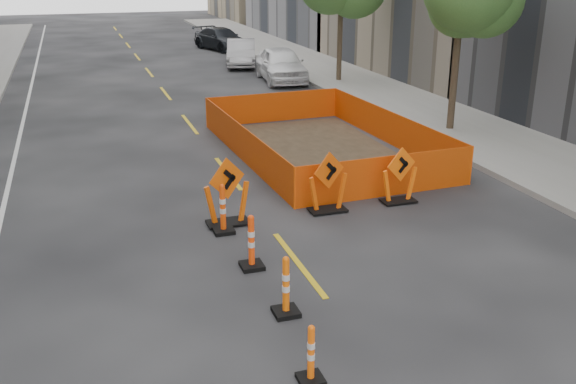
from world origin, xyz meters
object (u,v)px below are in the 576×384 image
object	(u,v)px
chevron_sign_left	(227,191)
parked_car_mid	(241,53)
channelizer_6	(223,208)
parked_car_near	(281,64)
parked_car_far	(221,39)
chevron_sign_center	(328,182)
chevron_sign_right	(400,175)
channelizer_3	(311,354)
channelizer_4	(286,286)
channelizer_5	(251,242)

from	to	relation	value
chevron_sign_left	parked_car_mid	bearing A→B (deg)	50.51
channelizer_6	parked_car_mid	bearing A→B (deg)	74.47
chevron_sign_left	parked_car_near	size ratio (longest dim) A/B	0.33
chevron_sign_left	parked_car_far	distance (m)	29.90
chevron_sign_center	parked_car_mid	bearing A→B (deg)	61.51
parked_car_near	parked_car_mid	bearing A→B (deg)	103.06
chevron_sign_right	parked_car_mid	size ratio (longest dim) A/B	0.32
channelizer_3	channelizer_4	distance (m)	1.88
channelizer_5	chevron_sign_right	world-z (taller)	chevron_sign_right
channelizer_6	parked_car_far	distance (m)	30.34
channelizer_6	chevron_sign_center	size ratio (longest dim) A/B	0.76
channelizer_4	chevron_sign_center	world-z (taller)	chevron_sign_center
chevron_sign_center	parked_car_mid	world-z (taller)	chevron_sign_center
channelizer_5	parked_car_near	distance (m)	20.38
channelizer_3	channelizer_4	size ratio (longest dim) A/B	0.85
parked_car_far	chevron_sign_right	bearing A→B (deg)	-112.65
channelizer_4	parked_car_far	size ratio (longest dim) A/B	0.22
channelizer_5	parked_car_mid	world-z (taller)	parked_car_mid
channelizer_5	chevron_sign_left	world-z (taller)	chevron_sign_left
parked_car_mid	chevron_sign_left	bearing A→B (deg)	-90.41
chevron_sign_center	parked_car_far	world-z (taller)	chevron_sign_center
chevron_sign_left	parked_car_mid	size ratio (longest dim) A/B	0.36
chevron_sign_center	channelizer_6	bearing A→B (deg)	170.06
channelizer_6	chevron_sign_right	distance (m)	4.56
chevron_sign_center	parked_car_mid	size ratio (longest dim) A/B	0.34
channelizer_5	chevron_sign_right	size ratio (longest dim) A/B	0.78
chevron_sign_left	chevron_sign_right	world-z (taller)	chevron_sign_left
chevron_sign_center	channelizer_5	bearing A→B (deg)	-156.72
channelizer_3	parked_car_far	world-z (taller)	parked_car_far
channelizer_4	channelizer_6	size ratio (longest dim) A/B	0.96
channelizer_5	parked_car_near	world-z (taller)	parked_car_near
parked_car_far	channelizer_3	bearing A→B (deg)	-119.22
channelizer_3	parked_car_near	bearing A→B (deg)	73.11
channelizer_5	chevron_sign_right	xyz separation A→B (m)	(4.40, 2.31, 0.16)
channelizer_3	parked_car_near	world-z (taller)	parked_car_near
parked_car_far	channelizer_5	bearing A→B (deg)	-120.19
channelizer_5	parked_car_mid	size ratio (longest dim) A/B	0.25
channelizer_4	channelizer_6	xyz separation A→B (m)	(-0.22, 3.73, 0.03)
channelizer_5	chevron_sign_center	bearing A→B (deg)	42.45
chevron_sign_left	chevron_sign_right	distance (m)	4.34
channelizer_4	chevron_sign_left	size ratio (longest dim) A/B	0.68
parked_car_mid	channelizer_5	bearing A→B (deg)	-89.19
chevron_sign_center	parked_car_mid	distance (m)	22.43
channelizer_6	parked_car_near	distance (m)	18.68
channelizer_4	chevron_sign_center	distance (m)	4.82
channelizer_3	chevron_sign_right	distance (m)	7.57
parked_car_mid	channelizer_3	bearing A→B (deg)	-87.69
channelizer_4	parked_car_far	world-z (taller)	parked_car_far
channelizer_5	chevron_sign_center	world-z (taller)	chevron_sign_center
parked_car_mid	chevron_sign_right	bearing A→B (deg)	-79.57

